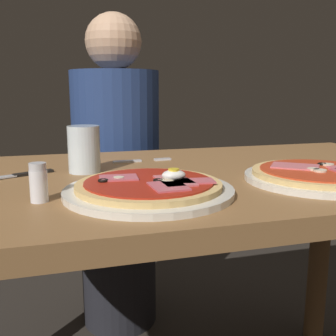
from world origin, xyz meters
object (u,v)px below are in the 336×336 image
Objects in this scene: pizza_foreground at (150,188)px; fork at (138,161)px; diner_person at (117,184)px; water_glass_near at (84,152)px; pizza_across_left at (319,175)px; salt_shaker at (39,183)px; knife at (16,175)px; dining_table at (195,220)px.

pizza_foreground reaches higher than fork.
fork is 0.48m from diner_person.
water_glass_near is 0.60m from diner_person.
diner_person is at bearing 88.71° from fork.
salt_shaker is at bearing -179.72° from pizza_across_left.
fork is 0.86× the size of knife.
water_glass_near is 0.58× the size of knife.
pizza_across_left is 1.64× the size of knife.
diner_person reaches higher than pizza_across_left.
salt_shaker is 0.06× the size of diner_person.
diner_person is at bearing 111.63° from pizza_across_left.
pizza_foreground is 0.33m from fork.
pizza_across_left is at bearing -19.68° from knife.
salt_shaker is (0.06, -0.22, 0.03)m from knife.
fork is at bearing 53.99° from salt_shaker.
diner_person is at bearing 98.33° from dining_table.
diner_person reaches higher than salt_shaker.
pizza_across_left reaches higher than fork.
pizza_foreground is at bearing -132.27° from dining_table.
knife is (-0.61, 0.22, -0.01)m from pizza_across_left.
pizza_foreground is at bearing -98.04° from fork.
knife is at bearing 104.16° from salt_shaker.
salt_shaker is at bearing 178.80° from pizza_foreground.
pizza_across_left is 0.45m from fork.
pizza_foreground is (-0.15, -0.16, 0.13)m from dining_table.
knife is (-0.39, 0.06, 0.12)m from dining_table.
water_glass_near is at bearing 153.69° from pizza_across_left.
fork reaches higher than dining_table.
dining_table is at bearing 25.03° from salt_shaker.
diner_person reaches higher than dining_table.
water_glass_near is 0.18m from fork.
water_glass_near is at bearing 3.79° from knife.
diner_person is (-0.31, 0.77, -0.18)m from pizza_across_left.
diner_person is at bearing 72.26° from salt_shaker.
pizza_foreground reaches higher than pizza_across_left.
dining_table is 0.62m from diner_person.
knife is at bearing 160.32° from pizza_across_left.
knife is (-0.25, 0.22, -0.01)m from pizza_foreground.
pizza_foreground is at bearing -178.94° from pizza_across_left.
knife is 2.76× the size of salt_shaker.
dining_table is 0.42m from knife.
salt_shaker reaches higher than dining_table.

